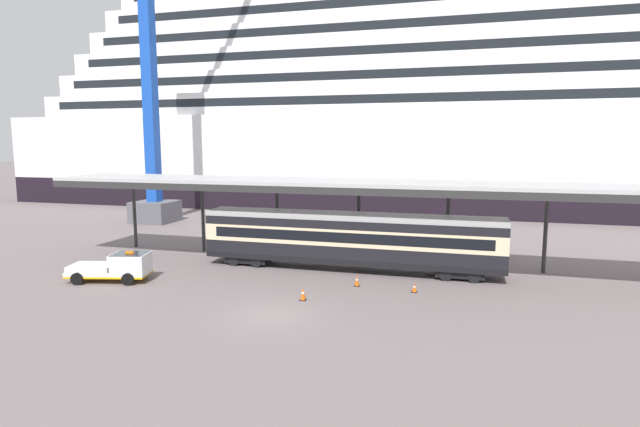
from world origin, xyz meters
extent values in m
plane|color=slate|center=(0.00, 0.00, 0.00)|extent=(400.00, 400.00, 0.00)
cube|color=black|center=(9.55, 53.62, 1.92)|extent=(133.14, 30.42, 3.84)
cube|color=white|center=(9.55, 53.62, 8.33)|extent=(133.14, 30.42, 8.97)
cube|color=white|center=(9.55, 53.62, 14.33)|extent=(122.49, 27.99, 3.04)
cube|color=black|center=(9.55, 39.68, 14.48)|extent=(117.16, 0.12, 1.10)
cube|color=white|center=(9.55, 53.62, 17.37)|extent=(117.59, 26.87, 3.04)
cube|color=black|center=(9.55, 40.24, 17.52)|extent=(112.48, 0.12, 1.10)
cube|color=white|center=(9.55, 53.62, 20.42)|extent=(112.69, 25.75, 3.04)
cube|color=black|center=(9.55, 40.80, 20.57)|extent=(107.79, 0.12, 1.10)
cube|color=white|center=(9.55, 53.62, 23.46)|extent=(107.79, 24.63, 3.04)
cube|color=black|center=(9.55, 41.36, 23.61)|extent=(103.10, 0.12, 1.10)
cube|color=white|center=(9.55, 53.62, 26.50)|extent=(102.89, 23.51, 3.04)
cube|color=#B5B5B5|center=(1.86, 11.23, 6.29)|extent=(46.71, 5.86, 0.25)
cube|color=#2D2D2D|center=(1.86, 8.40, 5.92)|extent=(46.71, 0.20, 0.50)
cylinder|color=#2D2D2D|center=(-18.16, 13.76, 3.08)|extent=(0.28, 0.28, 6.17)
cylinder|color=#2D2D2D|center=(-11.49, 13.76, 3.08)|extent=(0.28, 0.28, 6.17)
cylinder|color=#2D2D2D|center=(-4.81, 13.76, 3.08)|extent=(0.28, 0.28, 6.17)
cylinder|color=#2D2D2D|center=(1.86, 13.76, 3.08)|extent=(0.28, 0.28, 6.17)
cylinder|color=#2D2D2D|center=(8.53, 13.76, 3.08)|extent=(0.28, 0.28, 6.17)
cylinder|color=#2D2D2D|center=(15.21, 13.76, 3.08)|extent=(0.28, 0.28, 6.17)
cube|color=black|center=(1.86, 10.73, 0.85)|extent=(21.38, 2.80, 0.40)
cube|color=black|center=(1.86, 10.73, 1.50)|extent=(21.38, 2.80, 0.90)
cube|color=beige|center=(1.86, 10.73, 2.55)|extent=(21.38, 2.80, 1.20)
cube|color=black|center=(1.86, 9.36, 2.60)|extent=(19.67, 0.08, 0.72)
cube|color=black|center=(1.86, 10.73, 3.45)|extent=(21.38, 2.80, 0.60)
cube|color=#ACACAC|center=(1.86, 10.73, 3.93)|extent=(21.38, 2.69, 0.36)
cube|color=black|center=(-5.84, 10.73, 0.45)|extent=(3.20, 2.35, 0.50)
cylinder|color=black|center=(-6.74, 9.55, 0.42)|extent=(0.84, 0.12, 0.84)
cylinder|color=black|center=(-4.94, 9.55, 0.42)|extent=(0.84, 0.12, 0.84)
cube|color=black|center=(9.56, 10.73, 0.45)|extent=(3.20, 2.35, 0.50)
cylinder|color=black|center=(8.66, 9.55, 0.42)|extent=(0.84, 0.12, 0.84)
cylinder|color=black|center=(10.46, 9.55, 0.42)|extent=(0.84, 0.12, 0.84)
cube|color=white|center=(-12.85, 3.43, 0.58)|extent=(5.53, 3.21, 0.36)
cube|color=#F2B20C|center=(-12.85, 3.43, 0.45)|extent=(5.54, 3.22, 0.12)
cube|color=white|center=(-11.43, 3.78, 1.31)|extent=(2.69, 2.42, 1.10)
cube|color=#19232D|center=(-11.43, 3.78, 1.66)|extent=(2.47, 2.29, 0.44)
cube|color=orange|center=(-11.43, 3.78, 1.94)|extent=(0.59, 0.33, 0.16)
cube|color=white|center=(-13.85, 3.18, 0.94)|extent=(3.29, 2.57, 0.36)
cylinder|color=black|center=(-11.48, 4.80, 0.40)|extent=(0.84, 0.44, 0.80)
cylinder|color=black|center=(-10.99, 2.86, 0.40)|extent=(0.84, 0.44, 0.80)
cylinder|color=black|center=(-14.70, 3.99, 0.40)|extent=(0.84, 0.44, 0.80)
cylinder|color=black|center=(-14.22, 2.05, 0.40)|extent=(0.84, 0.44, 0.80)
cube|color=black|center=(0.83, 2.95, 0.02)|extent=(0.36, 0.36, 0.04)
cone|color=#EA590F|center=(0.83, 2.95, 0.41)|extent=(0.30, 0.30, 0.75)
cylinder|color=white|center=(0.83, 2.95, 0.45)|extent=(0.17, 0.17, 0.10)
cube|color=black|center=(3.24, 6.75, 0.02)|extent=(0.36, 0.36, 0.04)
cone|color=#EA590F|center=(3.24, 6.75, 0.39)|extent=(0.30, 0.30, 0.70)
cylinder|color=white|center=(3.24, 6.75, 0.42)|extent=(0.17, 0.17, 0.10)
cube|color=black|center=(6.92, 6.40, 0.02)|extent=(0.36, 0.36, 0.04)
cone|color=#EA590F|center=(6.92, 6.40, 0.32)|extent=(0.30, 0.30, 0.55)
cylinder|color=white|center=(6.92, 6.40, 0.34)|extent=(0.17, 0.17, 0.08)
cube|color=#595960|center=(-24.66, 26.56, 1.20)|extent=(4.40, 4.40, 2.40)
cube|color=blue|center=(-24.66, 26.56, 16.88)|extent=(1.30, 1.30, 28.97)
camera|label=1|loc=(9.78, -24.71, 9.17)|focal=28.90mm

